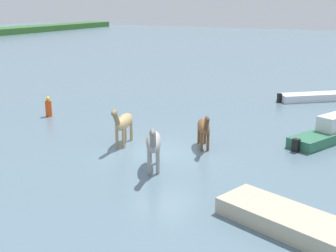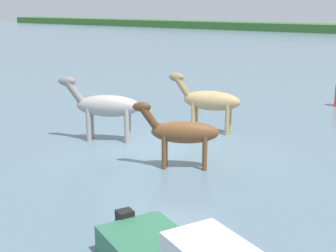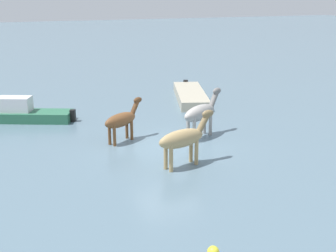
% 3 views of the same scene
% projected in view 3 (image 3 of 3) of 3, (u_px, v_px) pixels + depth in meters
% --- Properties ---
extents(ground_plane, '(177.99, 177.99, 0.00)m').
position_uv_depth(ground_plane, '(166.00, 146.00, 17.44)').
color(ground_plane, slate).
extents(horse_mid_herd, '(2.08, 1.38, 1.71)m').
position_uv_depth(horse_mid_herd, '(122.00, 120.00, 17.74)').
color(horse_mid_herd, brown).
rests_on(horse_mid_herd, ground_plane).
extents(horse_dark_mare, '(2.45, 1.00, 1.90)m').
position_uv_depth(horse_dark_mare, '(183.00, 138.00, 15.13)').
color(horse_dark_mare, tan).
rests_on(horse_dark_mare, ground_plane).
extents(horse_gray_outer, '(2.43, 1.51, 1.97)m').
position_uv_depth(horse_gray_outer, '(201.00, 113.00, 18.26)').
color(horse_gray_outer, '#9E9993').
rests_on(horse_gray_outer, ground_plane).
extents(boat_skiff_near, '(4.47, 2.95, 1.33)m').
position_uv_depth(boat_skiff_near, '(24.00, 115.00, 20.85)').
color(boat_skiff_near, '#2D6B4C').
rests_on(boat_skiff_near, ground_plane).
extents(boat_launch_far, '(3.33, 5.76, 0.77)m').
position_uv_depth(boat_launch_far, '(190.00, 97.00, 25.10)').
color(boat_launch_far, '#B7AD93').
rests_on(boat_launch_far, ground_plane).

